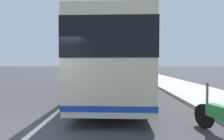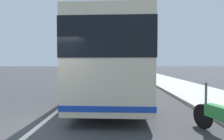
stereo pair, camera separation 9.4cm
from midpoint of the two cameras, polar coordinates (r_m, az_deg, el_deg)
name	(u,v)px [view 2 (the right image)]	position (r m, az deg, el deg)	size (l,w,h in m)	color
ground_plane	(37,128)	(5.88, -21.38, -15.98)	(220.00, 220.00, 0.00)	#38383A
sidewalk_curb	(177,85)	(16.01, 19.33, -4.32)	(110.00, 3.60, 0.14)	#B2ADA3
lane_divider_line	(89,86)	(15.41, -6.71, -4.71)	(110.00, 0.16, 0.01)	silver
coach_bus	(115,60)	(10.24, 1.05, 3.02)	(10.82, 2.88, 3.42)	beige
car_oncoming	(116,68)	(42.84, 1.24, 0.52)	(4.16, 2.11, 1.50)	silver
car_far_distant	(114,69)	(36.22, 0.60, 0.31)	(4.47, 2.03, 1.52)	gold
car_behind_bus	(95,69)	(37.17, -5.13, 0.37)	(4.61, 2.07, 1.56)	gold
utility_pole	(155,48)	(25.38, 13.09, 6.41)	(0.32, 0.32, 7.56)	slate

